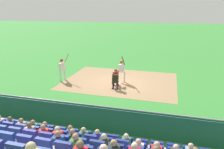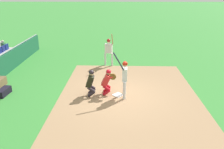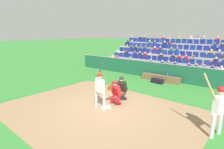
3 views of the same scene
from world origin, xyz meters
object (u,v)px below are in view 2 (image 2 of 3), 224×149
object	(u,v)px
home_plate_umpire	(91,82)
on_deck_batter	(109,49)
home_plate_marker	(118,95)
batter_at_plate	(125,75)
equipment_duffel_bag	(4,92)
catcher_crouching	(107,80)

from	to	relation	value
home_plate_umpire	on_deck_batter	distance (m)	4.60
home_plate_marker	batter_at_plate	world-z (taller)	batter_at_plate
batter_at_plate	home_plate_umpire	xyz separation A→B (m)	(-0.09, -1.58, -0.37)
batter_at_plate	equipment_duffel_bag	distance (m)	5.86
batter_at_plate	on_deck_batter	distance (m)	4.70
home_plate_marker	on_deck_batter	world-z (taller)	on_deck_batter
on_deck_batter	home_plate_umpire	bearing A→B (deg)	-9.06
home_plate_umpire	equipment_duffel_bag	xyz separation A→B (m)	(0.02, -4.21, -0.55)
equipment_duffel_bag	catcher_crouching	bearing A→B (deg)	97.59
equipment_duffel_bag	on_deck_batter	bearing A→B (deg)	138.21
batter_at_plate	on_deck_batter	world-z (taller)	batter_at_plate
catcher_crouching	equipment_duffel_bag	size ratio (longest dim) A/B	1.53
home_plate_marker	equipment_duffel_bag	bearing A→B (deg)	-89.54
home_plate_marker	catcher_crouching	size ratio (longest dim) A/B	0.34
home_plate_umpire	home_plate_marker	bearing A→B (deg)	91.29
batter_at_plate	catcher_crouching	distance (m)	0.93
batter_at_plate	home_plate_marker	bearing A→B (deg)	-113.24
batter_at_plate	equipment_duffel_bag	xyz separation A→B (m)	(-0.08, -5.78, -0.92)
batter_at_plate	catcher_crouching	xyz separation A→B (m)	(-0.26, -0.81, -0.37)
catcher_crouching	equipment_duffel_bag	world-z (taller)	catcher_crouching
batter_at_plate	home_plate_umpire	bearing A→B (deg)	-93.38
home_plate_marker	batter_at_plate	size ratio (longest dim) A/B	0.20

